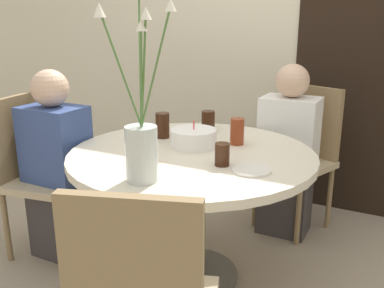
{
  "coord_description": "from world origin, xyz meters",
  "views": [
    {
      "loc": [
        0.93,
        -1.78,
        1.34
      ],
      "look_at": [
        0.0,
        0.0,
        0.74
      ],
      "focal_mm": 40.0,
      "sensor_mm": 36.0,
      "label": 1
    }
  ],
  "objects": [
    {
      "name": "chair_near_front",
      "position": [
        -0.94,
        -0.16,
        0.52
      ],
      "size": [
        0.46,
        0.46,
        0.92
      ],
      "rotation": [
        0.0,
        0.0,
        1.74
      ],
      "color": "tan",
      "rests_on": "ground_plane"
    },
    {
      "name": "drink_glass_2",
      "position": [
        0.15,
        0.22,
        0.77
      ],
      "size": [
        0.07,
        0.07,
        0.14
      ],
      "color": "maroon",
      "rests_on": "dining_table"
    },
    {
      "name": "ground_plane",
      "position": [
        0.0,
        0.0,
        0.0
      ],
      "size": [
        16.0,
        16.0,
        0.0
      ],
      "primitive_type": "plane",
      "color": "gray"
    },
    {
      "name": "drink_glass_1",
      "position": [
        0.21,
        -0.12,
        0.76
      ],
      "size": [
        0.07,
        0.07,
        0.1
      ],
      "color": "#33190C",
      "rests_on": "dining_table"
    },
    {
      "name": "doorway_panel",
      "position": [
        0.62,
        1.26,
        1.02
      ],
      "size": [
        0.9,
        0.01,
        2.05
      ],
      "color": "black",
      "rests_on": "ground_plane"
    },
    {
      "name": "drink_glass_3",
      "position": [
        -0.27,
        0.16,
        0.77
      ],
      "size": [
        0.08,
        0.08,
        0.14
      ],
      "color": "#33190C",
      "rests_on": "dining_table"
    },
    {
      "name": "chair_left_flank",
      "position": [
        0.35,
        0.89,
        0.52
      ],
      "size": [
        0.52,
        0.52,
        0.92
      ],
      "rotation": [
        0.0,
        0.0,
        -0.37
      ],
      "color": "tan",
      "rests_on": "ground_plane"
    },
    {
      "name": "flower_vase",
      "position": [
        0.0,
        -0.44,
        0.89
      ],
      "size": [
        0.3,
        0.28,
        0.76
      ],
      "color": "silver",
      "rests_on": "dining_table"
    },
    {
      "name": "drink_glass_0",
      "position": [
        -0.08,
        -0.27,
        0.76
      ],
      "size": [
        0.08,
        0.08,
        0.1
      ],
      "color": "#51280F",
      "rests_on": "dining_table"
    },
    {
      "name": "person_woman",
      "position": [
        -0.78,
        -0.13,
        0.51
      ],
      "size": [
        0.34,
        0.24,
        1.08
      ],
      "color": "#383333",
      "rests_on": "ground_plane"
    },
    {
      "name": "wall_back",
      "position": [
        0.0,
        1.29,
        1.3
      ],
      "size": [
        8.0,
        0.05,
        2.6
      ],
      "color": "beige",
      "rests_on": "ground_plane"
    },
    {
      "name": "dining_table",
      "position": [
        0.0,
        0.0,
        0.57
      ],
      "size": [
        1.22,
        1.22,
        0.7
      ],
      "color": "beige",
      "rests_on": "ground_plane"
    },
    {
      "name": "birthday_cake",
      "position": [
        -0.03,
        0.08,
        0.75
      ],
      "size": [
        0.24,
        0.24,
        0.14
      ],
      "color": "white",
      "rests_on": "dining_table"
    },
    {
      "name": "person_guest",
      "position": [
        0.29,
        0.74,
        0.51
      ],
      "size": [
        0.34,
        0.24,
        1.08
      ],
      "color": "#383333",
      "rests_on": "ground_plane"
    },
    {
      "name": "side_plate",
      "position": [
        0.36,
        -0.13,
        0.71
      ],
      "size": [
        0.17,
        0.17,
        0.01
      ],
      "color": "silver",
      "rests_on": "dining_table"
    },
    {
      "name": "drink_glass_4",
      "position": [
        -0.11,
        0.42,
        0.76
      ],
      "size": [
        0.08,
        0.08,
        0.11
      ],
      "color": "#33190C",
      "rests_on": "dining_table"
    }
  ]
}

